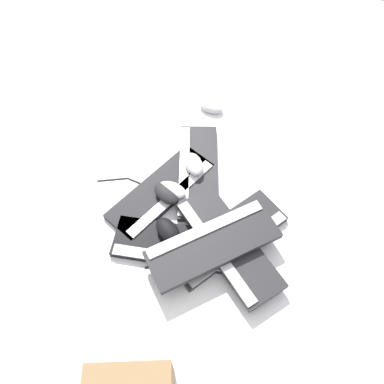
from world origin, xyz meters
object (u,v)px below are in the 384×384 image
object	(u,v)px
mouse_1	(172,190)
mouse_5	(194,164)
keyboard_0	(162,191)
keyboard_4	(228,244)
mouse_4	(168,230)
keyboard_2	(228,238)
keyboard_5	(213,244)
mouse_2	(166,193)
keyboard_3	(198,171)
mouse_0	(211,107)
keyboard_1	(177,246)
mouse_3	(239,262)

from	to	relation	value
mouse_1	mouse_5	distance (m)	0.14
keyboard_0	keyboard_4	size ratio (longest dim) A/B	1.00
keyboard_4	mouse_4	size ratio (longest dim) A/B	4.19
keyboard_2	mouse_1	xyz separation A→B (m)	(0.26, -0.05, 0.04)
keyboard_5	mouse_4	xyz separation A→B (m)	(0.16, 0.03, -0.02)
mouse_2	mouse_1	bearing A→B (deg)	82.92
keyboard_3	mouse_5	world-z (taller)	mouse_5
keyboard_3	mouse_0	world-z (taller)	mouse_0
keyboard_0	keyboard_5	world-z (taller)	keyboard_5
keyboard_0	keyboard_3	distance (m)	0.17
keyboard_1	mouse_1	xyz separation A→B (m)	(0.13, -0.16, 0.04)
mouse_2	mouse_3	bearing A→B (deg)	-0.03
keyboard_5	keyboard_0	bearing A→B (deg)	-21.71
mouse_1	keyboard_3	bearing A→B (deg)	73.38
mouse_3	mouse_5	distance (m)	0.41
keyboard_1	mouse_5	size ratio (longest dim) A/B	4.22
keyboard_2	mouse_2	xyz separation A→B (m)	(0.27, -0.02, 0.04)
keyboard_2	mouse_3	distance (m)	0.10
mouse_0	mouse_3	xyz separation A→B (m)	(-0.44, 0.58, 0.00)
keyboard_0	mouse_5	xyz separation A→B (m)	(-0.05, -0.15, 0.04)
keyboard_2	keyboard_3	distance (m)	0.30
keyboard_4	mouse_3	world-z (taller)	keyboard_4
mouse_2	keyboard_0	bearing A→B (deg)	167.28
mouse_2	keyboard_1	bearing A→B (deg)	-32.16
keyboard_2	mouse_4	bearing A→B (deg)	28.38
mouse_1	mouse_5	size ratio (longest dim) A/B	1.00
keyboard_3	mouse_4	world-z (taller)	mouse_4
keyboard_0	keyboard_5	distance (m)	0.31
mouse_5	mouse_4	bearing A→B (deg)	-34.17
keyboard_2	mouse_3	bearing A→B (deg)	140.35
keyboard_5	mouse_5	world-z (taller)	keyboard_5
keyboard_2	keyboard_0	bearing A→B (deg)	-7.61
keyboard_3	keyboard_5	distance (m)	0.35
keyboard_5	mouse_5	bearing A→B (deg)	-48.27
mouse_1	mouse_4	world-z (taller)	same
mouse_3	keyboard_4	bearing A→B (deg)	161.75
keyboard_0	mouse_3	xyz separation A→B (m)	(-0.38, 0.10, 0.01)
keyboard_1	keyboard_5	xyz separation A→B (m)	(-0.11, -0.05, 0.06)
keyboard_0	keyboard_4	bearing A→B (deg)	166.83
mouse_0	mouse_5	xyz separation A→B (m)	(-0.11, 0.33, 0.03)
mouse_4	keyboard_3	bearing A→B (deg)	122.55
keyboard_2	mouse_2	world-z (taller)	mouse_2
mouse_0	mouse_5	world-z (taller)	mouse_5
mouse_0	mouse_1	bearing A→B (deg)	-83.35
keyboard_0	mouse_0	bearing A→B (deg)	-83.04
keyboard_5	mouse_3	distance (m)	0.11
mouse_1	mouse_3	xyz separation A→B (m)	(-0.34, 0.11, -0.03)
mouse_0	mouse_1	size ratio (longest dim) A/B	1.00
mouse_0	mouse_2	bearing A→B (deg)	-84.83
keyboard_1	keyboard_3	distance (m)	0.33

